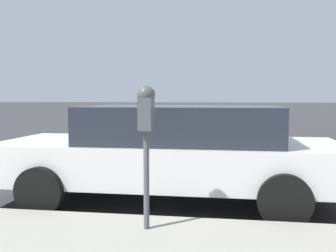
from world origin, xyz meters
TOP-DOWN VIEW (x-y plane):
  - ground_plane at (0.00, 0.00)m, footprint 220.00×220.00m
  - parking_meter at (-2.66, -0.03)m, footprint 0.21×0.19m
  - car_white at (-0.99, -0.06)m, footprint 2.17×4.91m

SIDE VIEW (x-z plane):
  - ground_plane at x=0.00m, z-range 0.00..0.00m
  - car_white at x=-0.99m, z-range 0.05..1.45m
  - parking_meter at x=-2.66m, z-range 0.54..2.05m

